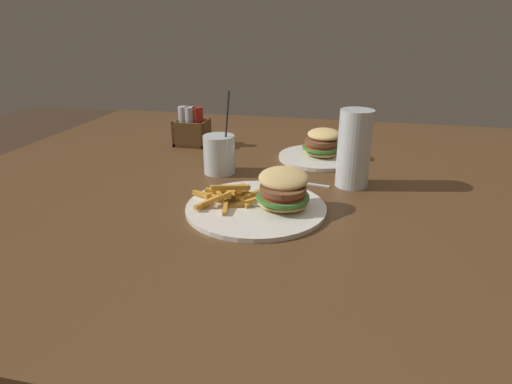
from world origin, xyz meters
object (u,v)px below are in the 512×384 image
Objects in this scene: condiment_caddy at (192,130)px; meal_plate_far at (321,150)px; beer_glass at (354,151)px; meal_plate_near at (265,200)px; juice_glass at (219,155)px; spoon at (279,178)px.

meal_plate_far is at bearing -7.58° from condiment_caddy.
beer_glass is 1.51× the size of condiment_caddy.
beer_glass is (0.18, 0.19, 0.06)m from meal_plate_near.
meal_plate_near is 1.64× the size of beer_glass.
juice_glass reaches higher than beer_glass.
juice_glass is 0.31m from meal_plate_far.
juice_glass is 0.17m from spoon.
meal_plate_far is (0.09, 0.20, 0.02)m from spoon.
meal_plate_far is (0.25, 0.18, -0.02)m from juice_glass.
beer_glass is 0.34m from juice_glass.
beer_glass is 0.20m from spoon.
beer_glass reaches higher than meal_plate_far.
beer_glass is 0.57m from condiment_caddy.
meal_plate_far is 1.95× the size of condiment_caddy.
beer_glass is at bearing -65.33° from meal_plate_far.
beer_glass reaches higher than spoon.
spoon is 0.42m from condiment_caddy.
juice_glass is (-0.34, 0.02, -0.04)m from beer_glass.
juice_glass reaches higher than meal_plate_far.
meal_plate_far is (-0.09, 0.20, -0.06)m from beer_glass.
beer_glass is at bearing -26.66° from condiment_caddy.
meal_plate_far is 0.42m from condiment_caddy.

